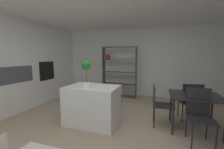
# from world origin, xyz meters

# --- Properties ---
(ground_plane) EXTENTS (9.17, 9.17, 0.00)m
(ground_plane) POSITION_xyz_m (0.00, 0.00, 0.00)
(ground_plane) COLOR tan
(ceiling_slab) EXTENTS (6.67, 6.01, 0.06)m
(ceiling_slab) POSITION_xyz_m (0.00, 0.00, 2.66)
(ceiling_slab) COLOR white
(ceiling_slab) RESTS_ON ground_plane
(back_partition) EXTENTS (6.67, 0.06, 2.63)m
(back_partition) POSITION_xyz_m (0.00, 2.97, 1.31)
(back_partition) COLOR silver
(back_partition) RESTS_ON ground_plane
(tall_cabinet_run_left) EXTENTS (0.65, 5.42, 2.63)m
(tall_cabinet_run_left) POSITION_xyz_m (-2.95, 0.00, 1.31)
(tall_cabinet_run_left) COLOR white
(tall_cabinet_run_left) RESTS_ON ground_plane
(cabinet_niche_splashback) EXTENTS (0.01, 0.96, 0.45)m
(cabinet_niche_splashback) POSITION_xyz_m (-2.62, 0.06, 1.08)
(cabinet_niche_splashback) COLOR #4C4C56
(cabinet_niche_splashback) RESTS_ON ground_plane
(built_in_oven) EXTENTS (0.06, 0.61, 0.61)m
(built_in_oven) POSITION_xyz_m (-2.60, 1.12, 1.09)
(built_in_oven) COLOR black
(built_in_oven) RESTS_ON ground_plane
(kitchen_island) EXTENTS (1.18, 0.78, 0.89)m
(kitchen_island) POSITION_xyz_m (-0.43, 0.16, 0.44)
(kitchen_island) COLOR white
(kitchen_island) RESTS_ON ground_plane
(potted_plant_on_island) EXTENTS (0.21, 0.21, 0.60)m
(potted_plant_on_island) POSITION_xyz_m (-0.49, 0.02, 1.27)
(potted_plant_on_island) COLOR white
(potted_plant_on_island) RESTS_ON kitchen_island
(open_bookshelf) EXTENTS (1.32, 0.31, 1.93)m
(open_bookshelf) POSITION_xyz_m (-0.50, 2.58, 1.00)
(open_bookshelf) COLOR #4C4C51
(open_bookshelf) RESTS_ON ground_plane
(dining_table) EXTENTS (0.99, 0.85, 0.76)m
(dining_table) POSITION_xyz_m (1.75, 0.58, 0.68)
(dining_table) COLOR #232328
(dining_table) RESTS_ON ground_plane
(dining_chair_near) EXTENTS (0.45, 0.49, 0.98)m
(dining_chair_near) POSITION_xyz_m (1.74, 0.14, 0.57)
(dining_chair_near) COLOR #232328
(dining_chair_near) RESTS_ON ground_plane
(dining_chair_island_side) EXTENTS (0.48, 0.45, 0.89)m
(dining_chair_island_side) POSITION_xyz_m (1.04, 0.57, 0.54)
(dining_chair_island_side) COLOR #232328
(dining_chair_island_side) RESTS_ON ground_plane
(dining_chair_far) EXTENTS (0.51, 0.50, 0.93)m
(dining_chair_far) POSITION_xyz_m (1.76, 1.02, 0.55)
(dining_chair_far) COLOR #232328
(dining_chair_far) RESTS_ON ground_plane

